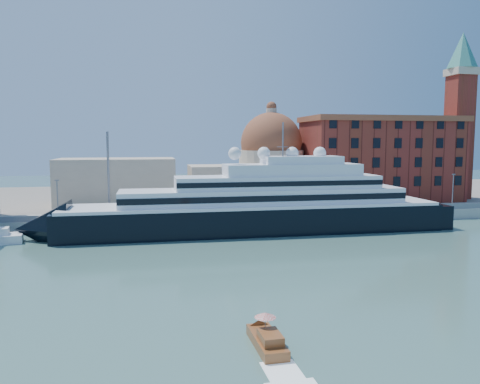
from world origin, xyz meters
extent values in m
plane|color=#3A645B|center=(0.00, 0.00, 0.00)|extent=(400.00, 400.00, 0.00)
cube|color=gray|center=(0.00, 34.00, 1.25)|extent=(180.00, 10.00, 2.50)
cube|color=slate|center=(0.00, 75.00, 1.00)|extent=(260.00, 72.00, 2.00)
cube|color=slate|center=(0.00, 29.50, 3.10)|extent=(180.00, 0.10, 1.20)
cube|color=black|center=(9.22, 23.00, 2.18)|extent=(77.32, 11.90, 6.44)
cone|color=black|center=(-31.42, 23.00, 2.18)|extent=(9.91, 11.90, 11.90)
cube|color=black|center=(47.88, 23.00, 1.98)|extent=(5.95, 10.90, 5.95)
cube|color=white|center=(9.22, 23.00, 5.65)|extent=(75.34, 12.09, 0.59)
cube|color=white|center=(11.20, 23.00, 7.43)|extent=(57.50, 9.91, 2.97)
cube|color=black|center=(11.20, 18.04, 7.43)|extent=(57.50, 0.15, 1.19)
cube|color=white|center=(14.18, 23.00, 10.21)|extent=(41.63, 8.92, 2.58)
cube|color=white|center=(17.15, 23.00, 12.69)|extent=(27.76, 7.93, 2.38)
cube|color=white|center=(19.13, 23.00, 14.67)|extent=(15.86, 6.94, 1.59)
cylinder|color=slate|center=(15.17, 23.00, 18.83)|extent=(0.30, 0.30, 6.94)
sphere|color=white|center=(5.26, 23.00, 16.06)|extent=(2.58, 2.58, 2.58)
sphere|color=white|center=(11.20, 23.00, 16.06)|extent=(2.58, 2.58, 2.58)
sphere|color=white|center=(17.15, 23.00, 16.06)|extent=(2.58, 2.58, 2.58)
sphere|color=white|center=(23.10, 23.00, 16.06)|extent=(2.58, 2.58, 2.58)
cube|color=brown|center=(-1.46, -29.57, 0.39)|extent=(2.42, 6.76, 1.12)
cube|color=brown|center=(-1.43, -30.68, 1.34)|extent=(1.86, 2.84, 0.89)
cylinder|color=slate|center=(-1.47, -29.01, 1.79)|extent=(0.07, 0.07, 1.79)
cone|color=red|center=(-1.47, -29.01, 2.79)|extent=(2.01, 2.01, 0.45)
cube|color=maroon|center=(52.00, 52.00, 13.00)|extent=(42.00, 18.00, 22.00)
cube|color=brown|center=(52.00, 52.00, 24.50)|extent=(43.00, 19.00, 1.50)
cube|color=maroon|center=(76.00, 52.00, 19.50)|extent=(6.00, 6.00, 35.00)
cube|color=beige|center=(76.00, 52.00, 38.00)|extent=(7.00, 7.00, 2.00)
cone|color=teal|center=(76.00, 52.00, 44.00)|extent=(8.40, 8.40, 10.00)
cylinder|color=beige|center=(22.00, 58.00, 9.00)|extent=(18.00, 18.00, 14.00)
sphere|color=brown|center=(22.00, 58.00, 18.00)|extent=(17.00, 17.00, 17.00)
cylinder|color=beige|center=(22.00, 58.00, 26.00)|extent=(3.00, 3.00, 3.00)
cube|color=beige|center=(8.00, 56.00, 7.00)|extent=(18.00, 14.00, 10.00)
cube|color=beige|center=(-20.00, 58.00, 8.00)|extent=(30.00, 16.00, 12.00)
cylinder|color=slate|center=(-30.00, 31.00, 6.50)|extent=(0.24, 0.24, 8.00)
cube|color=slate|center=(-30.00, 31.00, 10.60)|extent=(0.80, 0.30, 0.25)
cylinder|color=slate|center=(0.00, 31.00, 6.50)|extent=(0.24, 0.24, 8.00)
cube|color=slate|center=(0.00, 31.00, 10.60)|extent=(0.80, 0.30, 0.25)
cylinder|color=slate|center=(30.00, 31.00, 6.50)|extent=(0.24, 0.24, 8.00)
cube|color=slate|center=(30.00, 31.00, 10.60)|extent=(0.80, 0.30, 0.25)
cylinder|color=slate|center=(60.00, 31.00, 6.50)|extent=(0.24, 0.24, 8.00)
cube|color=slate|center=(60.00, 31.00, 10.60)|extent=(0.80, 0.30, 0.25)
cylinder|color=slate|center=(-20.00, 33.00, 11.50)|extent=(0.50, 0.50, 18.00)
camera|label=1|loc=(-11.55, -68.75, 18.46)|focal=35.00mm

